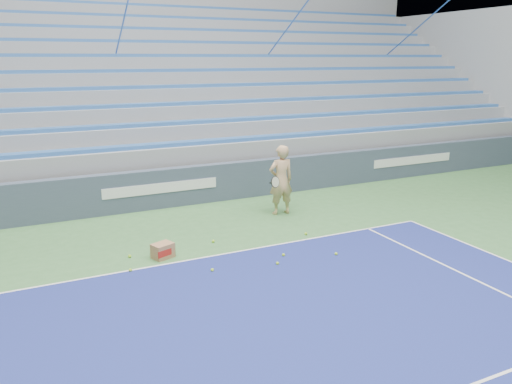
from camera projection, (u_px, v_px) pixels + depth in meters
sponsor_barrier at (160, 189)px, 13.89m from camera, size 30.00×0.32×1.10m
bleachers at (117, 106)px, 18.40m from camera, size 31.00×9.15×7.30m
tennis_player at (281, 180)px, 13.22m from camera, size 0.96×0.86×1.87m
ball_box at (163, 251)px, 10.46m from camera, size 0.51×0.45×0.32m
tennis_ball_0 at (283, 255)px, 10.56m from camera, size 0.07×0.07×0.07m
tennis_ball_1 at (277, 263)px, 10.12m from camera, size 0.07×0.07×0.07m
tennis_ball_2 at (130, 270)px, 9.80m from camera, size 0.07×0.07×0.07m
tennis_ball_3 at (306, 234)px, 11.84m from camera, size 0.07×0.07×0.07m
tennis_ball_4 at (213, 241)px, 11.34m from camera, size 0.07×0.07×0.07m
tennis_ball_5 at (212, 270)px, 9.81m from camera, size 0.07×0.07×0.07m
tennis_ball_6 at (336, 254)px, 10.61m from camera, size 0.07×0.07×0.07m
tennis_ball_7 at (130, 256)px, 10.50m from camera, size 0.07×0.07×0.07m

